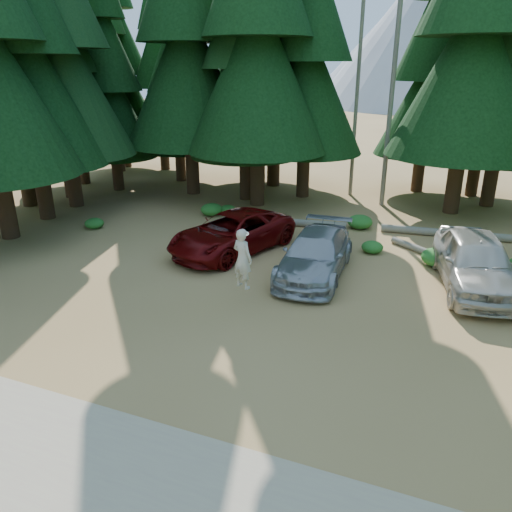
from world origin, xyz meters
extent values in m
plane|color=olive|center=(0.00, 0.00, 0.00)|extent=(160.00, 160.00, 0.00)
cube|color=tan|center=(0.00, -6.50, 0.01)|extent=(26.00, 3.50, 0.01)
cylinder|color=#706759|center=(0.80, 14.50, 6.00)|extent=(0.24, 0.24, 12.00)
cylinder|color=#706759|center=(-1.20, 16.00, 5.00)|extent=(0.20, 0.20, 10.00)
cone|color=gray|center=(0.00, 85.00, 14.00)|extent=(44.00, 44.00, 28.00)
cone|color=gray|center=(-8.00, 95.00, 10.00)|extent=(36.00, 36.00, 20.00)
imported|color=#610808|center=(-3.67, 5.14, 0.78)|extent=(4.20, 6.11, 1.55)
imported|color=#AAACB2|center=(0.02, 4.11, 0.75)|extent=(2.39, 5.29, 1.50)
imported|color=beige|center=(5.23, 5.01, 0.92)|extent=(3.23, 5.76, 1.85)
imported|color=beige|center=(-1.49, 1.13, 1.47)|extent=(0.81, 0.66, 1.92)
cylinder|color=white|center=(-1.49, 1.18, 2.26)|extent=(0.36, 0.36, 0.04)
cylinder|color=#706759|center=(-2.34, 9.22, 0.17)|extent=(4.68, 1.06, 0.33)
cylinder|color=#706759|center=(3.51, 7.60, 0.13)|extent=(2.80, 2.14, 0.27)
cylinder|color=#706759|center=(4.14, 10.17, 0.17)|extent=(5.35, 0.87, 0.34)
ellipsoid|color=#227123|center=(-6.68, 9.34, 0.30)|extent=(1.08, 1.08, 0.60)
ellipsoid|color=#227123|center=(-6.04, 9.81, 0.23)|extent=(0.84, 0.84, 0.46)
ellipsoid|color=#227123|center=(0.50, 10.00, 0.31)|extent=(1.12, 1.12, 0.61)
ellipsoid|color=#227123|center=(1.56, 7.07, 0.23)|extent=(0.85, 0.85, 0.47)
ellipsoid|color=#227123|center=(4.02, 6.60, 0.33)|extent=(1.18, 1.18, 0.65)
ellipsoid|color=#227123|center=(-10.73, 5.50, 0.23)|extent=(0.85, 0.85, 0.47)
camera|label=1|loc=(4.17, -11.87, 7.08)|focal=35.00mm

